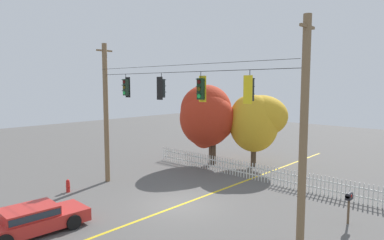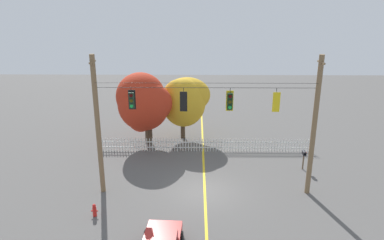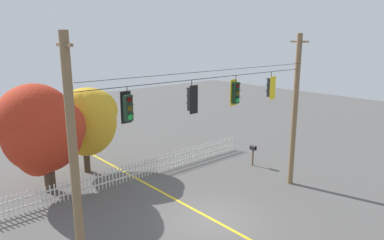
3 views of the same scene
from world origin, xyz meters
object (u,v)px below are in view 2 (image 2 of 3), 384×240
Objects in this scene: traffic_signal_westbound_side at (184,101)px; traffic_signal_northbound_primary at (276,102)px; autumn_maple_mid at (146,104)px; roadside_mailbox at (304,154)px; fire_hydrant at (94,210)px; autumn_oak_far_east at (184,99)px; traffic_signal_eastbound_side at (132,100)px; traffic_signal_northbound_secondary at (230,101)px; autumn_maple_near_fence at (143,101)px.

traffic_signal_westbound_side is 5.41m from traffic_signal_northbound_primary.
traffic_signal_westbound_side is 0.24× the size of autumn_maple_mid.
autumn_maple_mid reaches higher than roadside_mailbox.
fire_hydrant is (-1.57, -10.73, -3.25)m from autumn_maple_mid.
traffic_signal_eastbound_side is at bearing -105.64° from autumn_oak_far_east.
autumn_maple_mid is at bearing 127.72° from traffic_signal_northbound_secondary.
roadside_mailbox is at bearing 30.46° from traffic_signal_northbound_secondary.
autumn_maple_near_fence is (-3.68, 8.20, -2.18)m from traffic_signal_westbound_side.
traffic_signal_northbound_secondary is at bearing -72.44° from autumn_oak_far_east.
autumn_maple_near_fence is at bearing 135.71° from autumn_maple_mid.
traffic_signal_eastbound_side is 1.80× the size of fire_hydrant.
traffic_signal_eastbound_side is at bearing -85.66° from autumn_maple_near_fence.
traffic_signal_westbound_side is 0.26× the size of autumn_oak_far_east.
roadside_mailbox is at bearing 24.84° from fire_hydrant.
autumn_oak_far_east is at bearing 74.36° from traffic_signal_eastbound_side.
traffic_signal_northbound_secondary is at bearing 0.41° from traffic_signal_westbound_side.
fire_hydrant is at bearing -159.75° from traffic_signal_northbound_secondary.
traffic_signal_northbound_secondary is at bearing -52.28° from autumn_maple_mid.
traffic_signal_northbound_secondary is at bearing 179.59° from traffic_signal_northbound_primary.
traffic_signal_northbound_secondary reaches higher than roadside_mailbox.
traffic_signal_westbound_side is at bearing -180.00° from traffic_signal_northbound_primary.
autumn_oak_far_east is 13.72m from fire_hydrant.
traffic_signal_eastbound_side is at bearing -163.63° from roadside_mailbox.
fire_hydrant is at bearing -155.16° from roadside_mailbox.
traffic_signal_northbound_secondary and traffic_signal_northbound_primary have the same top height.
traffic_signal_eastbound_side and traffic_signal_westbound_side have the same top height.
autumn_oak_far_east reaches higher than fire_hydrant.
traffic_signal_northbound_primary is 0.98× the size of roadside_mailbox.
traffic_signal_eastbound_side and traffic_signal_northbound_primary have the same top height.
traffic_signal_eastbound_side and traffic_signal_northbound_secondary have the same top height.
autumn_maple_near_fence is 4.33× the size of roadside_mailbox.
traffic_signal_northbound_secondary reaches higher than autumn_maple_mid.
traffic_signal_eastbound_side is 8.50m from autumn_maple_near_fence.
traffic_signal_eastbound_side is 0.95× the size of roadside_mailbox.
autumn_maple_mid is (-8.80, 7.91, -2.36)m from traffic_signal_northbound_primary.
autumn_oak_far_east is at bearing 120.66° from traffic_signal_northbound_primary.
traffic_signal_northbound_secondary is 9.92m from fire_hydrant.
autumn_maple_near_fence is at bearing 137.95° from traffic_signal_northbound_primary.
autumn_oak_far_east is at bearing 92.06° from traffic_signal_westbound_side.
autumn_oak_far_east is at bearing 144.48° from roadside_mailbox.
autumn_maple_mid is 3.53m from autumn_oak_far_east.
fire_hydrant is (-4.96, -2.81, -5.62)m from traffic_signal_westbound_side.
autumn_maple_mid is at bearing -44.29° from autumn_maple_near_fence.
fire_hydrant is (-1.90, -2.83, -5.66)m from traffic_signal_eastbound_side.
autumn_oak_far_east is 3.80× the size of roadside_mailbox.
traffic_signal_eastbound_side is 0.95× the size of traffic_signal_northbound_secondary.
autumn_maple_mid is 1.07× the size of autumn_oak_far_east.
fire_hydrant is at bearing -110.21° from autumn_oak_far_east.
traffic_signal_northbound_primary is (5.41, 0.00, -0.01)m from traffic_signal_westbound_side.
autumn_maple_near_fence is at bearing 114.19° from traffic_signal_westbound_side.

